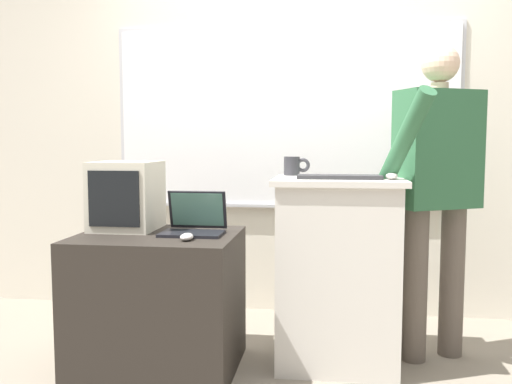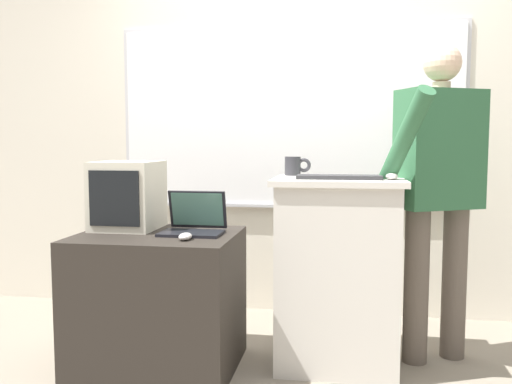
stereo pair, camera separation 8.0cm
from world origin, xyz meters
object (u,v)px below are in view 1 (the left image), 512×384
Objects in this scene: person_presenter at (437,180)px; side_desk at (159,302)px; laptop at (195,222)px; coffee_mug at (293,166)px; lectern_podium at (337,271)px; wireless_keyboard at (340,177)px; computer_mouse_by_laptop at (187,237)px; computer_mouse_by_keyboard at (392,176)px; crt_monitor at (127,196)px.

side_desk is at bearing 166.68° from person_presenter.
laptop is at bearing 166.04° from person_presenter.
coffee_mug is (0.66, 0.39, 0.69)m from side_desk.
coffee_mug reaches higher than laptop.
person_presenter is at bearing 12.82° from laptop.
laptop reaches higher than side_desk.
person_presenter reaches higher than coffee_mug.
lectern_podium is 0.79m from laptop.
wireless_keyboard reaches higher than laptop.
computer_mouse_by_laptop is (-0.72, -0.28, -0.27)m from wireless_keyboard.
coffee_mug reaches higher than side_desk.
computer_mouse_by_keyboard is 0.27× the size of crt_monitor.
laptop is at bearing -145.47° from coffee_mug.
computer_mouse_by_keyboard is at bearing -0.41° from wireless_keyboard.
lectern_podium is at bearing 3.55° from crt_monitor.
lectern_podium is at bearing 12.34° from side_desk.
person_presenter is (0.52, 0.14, 0.48)m from lectern_podium.
wireless_keyboard is 4.23× the size of computer_mouse_by_laptop.
laptop is 0.42m from crt_monitor.
computer_mouse_by_laptop is at bearing 174.89° from person_presenter.
laptop is 0.85× the size of crt_monitor.
crt_monitor is at bearing 148.29° from side_desk.
side_desk is 8.07× the size of computer_mouse_by_laptop.
computer_mouse_by_keyboard reaches higher than computer_mouse_by_laptop.
crt_monitor is 2.46× the size of coffee_mug.
lectern_podium is 0.72m from person_presenter.
computer_mouse_by_laptop is 0.68× the size of coffee_mug.
computer_mouse_by_keyboard is (-0.26, -0.21, 0.03)m from person_presenter.
crt_monitor is (-1.13, -0.00, -0.11)m from wireless_keyboard.
crt_monitor is at bearing -179.92° from computer_mouse_by_keyboard.
wireless_keyboard is (0.92, 0.13, 0.65)m from side_desk.
side_desk is at bearing -31.71° from crt_monitor.
computer_mouse_by_laptop is at bearing -158.60° from wireless_keyboard.
coffee_mug is at bearing 49.03° from computer_mouse_by_laptop.
coffee_mug is at bearing 34.53° from laptop.
computer_mouse_by_laptop is at bearing -34.61° from crt_monitor.
coffee_mug is (-0.25, 0.26, 0.04)m from wireless_keyboard.
coffee_mug is at bearing 149.81° from person_presenter.
lectern_podium is 2.72× the size of crt_monitor.
lectern_podium reaches higher than side_desk.
crt_monitor reaches higher than lectern_podium.
lectern_podium is 1.23× the size of side_desk.
lectern_podium reaches higher than laptop.
wireless_keyboard reaches higher than computer_mouse_by_laptop.
wireless_keyboard is at bearing -45.11° from coffee_mug.
wireless_keyboard is 1.13m from crt_monitor.
crt_monitor is (-1.38, -0.00, -0.12)m from computer_mouse_by_keyboard.
laptop is 3.11× the size of computer_mouse_by_laptop.
lectern_podium is 9.89× the size of computer_mouse_by_laptop.
laptop is 0.77m from wireless_keyboard.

